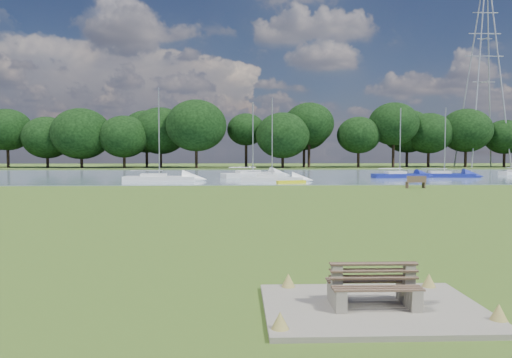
{
  "coord_description": "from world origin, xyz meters",
  "views": [
    {
      "loc": [
        -2.59,
        -23.4,
        3.07
      ],
      "look_at": [
        -1.84,
        -2.0,
        1.91
      ],
      "focal_mm": 35.0,
      "sensor_mm": 36.0,
      "label": 1
    }
  ],
  "objects_px": {
    "kayak": "(291,182)",
    "sailboat_1": "(271,177)",
    "bench_pair": "(373,287)",
    "sailboat_3": "(399,174)",
    "pylon": "(484,55)",
    "sailboat_2": "(252,173)",
    "riverbank_bench": "(416,182)",
    "sailboat_0": "(444,174)",
    "sailboat_6": "(159,177)"
  },
  "relations": [
    {
      "from": "sailboat_3",
      "to": "sailboat_6",
      "type": "xyz_separation_m",
      "value": [
        -26.99,
        -5.35,
        0.01
      ]
    },
    {
      "from": "kayak",
      "to": "bench_pair",
      "type": "bearing_deg",
      "value": -109.93
    },
    {
      "from": "kayak",
      "to": "sailboat_1",
      "type": "xyz_separation_m",
      "value": [
        -1.69,
        3.33,
        0.29
      ]
    },
    {
      "from": "bench_pair",
      "to": "sailboat_0",
      "type": "xyz_separation_m",
      "value": [
        21.82,
        48.99,
        0.01
      ]
    },
    {
      "from": "sailboat_2",
      "to": "sailboat_3",
      "type": "distance_m",
      "value": 17.14
    },
    {
      "from": "sailboat_0",
      "to": "sailboat_2",
      "type": "distance_m",
      "value": 22.8
    },
    {
      "from": "bench_pair",
      "to": "sailboat_2",
      "type": "bearing_deg",
      "value": 91.32
    },
    {
      "from": "sailboat_0",
      "to": "sailboat_1",
      "type": "distance_m",
      "value": 22.32
    },
    {
      "from": "sailboat_2",
      "to": "pylon",
      "type": "bearing_deg",
      "value": 16.34
    },
    {
      "from": "kayak",
      "to": "riverbank_bench",
      "type": "bearing_deg",
      "value": -47.63
    },
    {
      "from": "sailboat_0",
      "to": "sailboat_1",
      "type": "height_order",
      "value": "sailboat_1"
    },
    {
      "from": "sailboat_3",
      "to": "sailboat_0",
      "type": "bearing_deg",
      "value": 4.9
    },
    {
      "from": "bench_pair",
      "to": "riverbank_bench",
      "type": "relative_size",
      "value": 0.97
    },
    {
      "from": "bench_pair",
      "to": "sailboat_3",
      "type": "relative_size",
      "value": 0.21
    },
    {
      "from": "kayak",
      "to": "sailboat_3",
      "type": "height_order",
      "value": "sailboat_3"
    },
    {
      "from": "sailboat_2",
      "to": "sailboat_6",
      "type": "xyz_separation_m",
      "value": [
        -9.91,
        -6.76,
        -0.04
      ]
    },
    {
      "from": "kayak",
      "to": "sailboat_0",
      "type": "height_order",
      "value": "sailboat_0"
    },
    {
      "from": "sailboat_1",
      "to": "bench_pair",
      "type": "bearing_deg",
      "value": -86.37
    },
    {
      "from": "bench_pair",
      "to": "sailboat_6",
      "type": "xyz_separation_m",
      "value": [
        -10.88,
        42.57,
        0.04
      ]
    },
    {
      "from": "bench_pair",
      "to": "kayak",
      "type": "relative_size",
      "value": 0.59
    },
    {
      "from": "sailboat_1",
      "to": "sailboat_6",
      "type": "height_order",
      "value": "sailboat_6"
    },
    {
      "from": "riverbank_bench",
      "to": "sailboat_2",
      "type": "bearing_deg",
      "value": 123.6
    },
    {
      "from": "sailboat_2",
      "to": "sailboat_3",
      "type": "xyz_separation_m",
      "value": [
        17.08,
        -1.41,
        -0.04
      ]
    },
    {
      "from": "pylon",
      "to": "sailboat_2",
      "type": "height_order",
      "value": "pylon"
    },
    {
      "from": "pylon",
      "to": "sailboat_2",
      "type": "relative_size",
      "value": 3.87
    },
    {
      "from": "sailboat_0",
      "to": "pylon",
      "type": "bearing_deg",
      "value": 66.34
    },
    {
      "from": "sailboat_0",
      "to": "sailboat_6",
      "type": "relative_size",
      "value": 0.86
    },
    {
      "from": "sailboat_0",
      "to": "sailboat_3",
      "type": "xyz_separation_m",
      "value": [
        -5.72,
        -1.07,
        0.02
      ]
    },
    {
      "from": "sailboat_2",
      "to": "bench_pair",
      "type": "bearing_deg",
      "value": -110.3
    },
    {
      "from": "pylon",
      "to": "sailboat_1",
      "type": "xyz_separation_m",
      "value": [
        -43.0,
        -42.46,
        -20.93
      ]
    },
    {
      "from": "sailboat_0",
      "to": "sailboat_1",
      "type": "relative_size",
      "value": 0.97
    },
    {
      "from": "pylon",
      "to": "sailboat_3",
      "type": "xyz_separation_m",
      "value": [
        -27.68,
        -36.09,
        -20.9
      ]
    },
    {
      "from": "sailboat_0",
      "to": "sailboat_6",
      "type": "distance_m",
      "value": 33.33
    },
    {
      "from": "riverbank_bench",
      "to": "sailboat_1",
      "type": "distance_m",
      "value": 14.95
    },
    {
      "from": "pylon",
      "to": "sailboat_6",
      "type": "relative_size",
      "value": 3.56
    },
    {
      "from": "kayak",
      "to": "sailboat_2",
      "type": "relative_size",
      "value": 0.32
    },
    {
      "from": "sailboat_2",
      "to": "sailboat_0",
      "type": "bearing_deg",
      "value": -22.28
    },
    {
      "from": "riverbank_bench",
      "to": "sailboat_0",
      "type": "bearing_deg",
      "value": 56.49
    },
    {
      "from": "bench_pair",
      "to": "riverbank_bench",
      "type": "height_order",
      "value": "riverbank_bench"
    },
    {
      "from": "bench_pair",
      "to": "sailboat_0",
      "type": "bearing_deg",
      "value": 66.18
    },
    {
      "from": "pylon",
      "to": "sailboat_3",
      "type": "bearing_deg",
      "value": -127.49
    },
    {
      "from": "sailboat_3",
      "to": "sailboat_6",
      "type": "height_order",
      "value": "sailboat_6"
    },
    {
      "from": "bench_pair",
      "to": "sailboat_0",
      "type": "relative_size",
      "value": 0.21
    },
    {
      "from": "kayak",
      "to": "sailboat_3",
      "type": "xyz_separation_m",
      "value": [
        13.64,
        9.71,
        0.32
      ]
    },
    {
      "from": "kayak",
      "to": "sailboat_0",
      "type": "xyz_separation_m",
      "value": [
        19.35,
        10.78,
        0.29
      ]
    },
    {
      "from": "riverbank_bench",
      "to": "sailboat_0",
      "type": "height_order",
      "value": "sailboat_0"
    },
    {
      "from": "bench_pair",
      "to": "riverbank_bench",
      "type": "xyz_separation_m",
      "value": [
        12.41,
        32.14,
        0.06
      ]
    },
    {
      "from": "pylon",
      "to": "sailboat_1",
      "type": "height_order",
      "value": "pylon"
    },
    {
      "from": "riverbank_bench",
      "to": "sailboat_3",
      "type": "relative_size",
      "value": 0.21
    },
    {
      "from": "bench_pair",
      "to": "pylon",
      "type": "distance_m",
      "value": 97.01
    }
  ]
}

